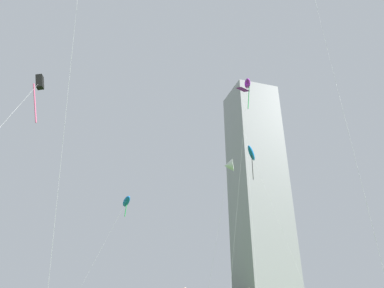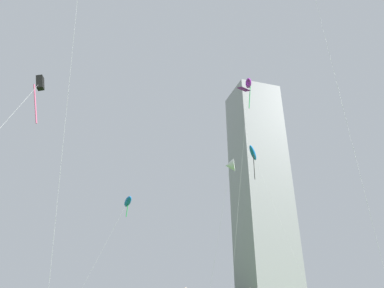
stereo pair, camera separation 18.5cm
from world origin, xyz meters
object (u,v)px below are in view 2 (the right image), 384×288
kite_flying_4 (253,153)px  kite_flying_7 (128,202)px  kite_flying_1 (248,84)px  kite_flying_3 (39,86)px  distant_highrise_0 (259,181)px  kite_flying_0 (230,165)px  kite_flying_6 (244,91)px

kite_flying_4 → kite_flying_7: (-17.61, -6.08, -9.41)m
kite_flying_1 → kite_flying_3: (-18.62, -12.56, -9.93)m
kite_flying_4 → distant_highrise_0: distant_highrise_0 is taller
kite_flying_0 → kite_flying_1: 10.57m
kite_flying_1 → kite_flying_3: kite_flying_1 is taller
kite_flying_0 → kite_flying_4: bearing=61.6°
kite_flying_0 → kite_flying_4: size_ratio=0.70×
kite_flying_0 → distant_highrise_0: distant_highrise_0 is taller
kite_flying_4 → kite_flying_7: bearing=-160.9°
kite_flying_0 → distant_highrise_0: 84.24m
kite_flying_1 → kite_flying_7: kite_flying_1 is taller
kite_flying_1 → kite_flying_4: 13.53m
kite_flying_0 → kite_flying_4: kite_flying_4 is taller
kite_flying_0 → distant_highrise_0: size_ratio=0.20×
kite_flying_0 → kite_flying_3: (-16.11, -14.17, 0.21)m
kite_flying_3 → kite_flying_7: kite_flying_3 is taller
kite_flying_0 → kite_flying_3: bearing=-138.7°
kite_flying_0 → kite_flying_4: 13.87m
kite_flying_0 → kite_flying_1: (2.51, -1.60, 10.14)m
kite_flying_0 → kite_flying_7: bearing=157.7°
kite_flying_7 → distant_highrise_0: distant_highrise_0 is taller
kite_flying_3 → kite_flying_6: (17.88, 12.14, 8.52)m
kite_flying_3 → distant_highrise_0: 102.76m
kite_flying_0 → distant_highrise_0: bearing=71.2°
kite_flying_1 → distant_highrise_0: 82.76m
kite_flying_7 → kite_flying_0: bearing=-22.3°
kite_flying_6 → kite_flying_7: bearing=153.1°
kite_flying_1 → distant_highrise_0: bearing=73.2°
kite_flying_6 → kite_flying_7: size_ratio=2.05×
kite_flying_0 → kite_flying_7: (-11.72, 4.82, -3.19)m
distant_highrise_0 → kite_flying_3: bearing=-127.3°
kite_flying_4 → kite_flying_7: size_ratio=1.86×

